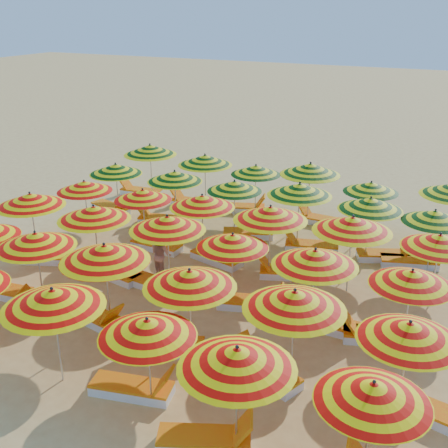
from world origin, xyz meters
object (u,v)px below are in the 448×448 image
(lounger_20, at_px, (111,208))
(lounger_24, at_px, (386,255))
(lounger_5, at_px, (1,290))
(umbrella_21, at_px, (270,213))
(umbrella_34, at_px, (371,187))
(umbrella_2, at_px, (53,299))
(umbrella_12, at_px, (30,200))
(umbrella_33, at_px, (310,169))
(umbrella_31, at_px, (205,160))
(umbrella_19, at_px, (143,195))
(umbrella_24, at_px, (116,169))
(umbrella_29, at_px, (435,216))
(umbrella_7, at_px, (36,240))
(umbrella_4, at_px, (237,358))
(lounger_29, at_px, (321,220))
(umbrella_14, at_px, (167,223))
(umbrella_23, at_px, (440,241))
(umbrella_32, at_px, (256,170))
(umbrella_17, at_px, (412,278))
(lounger_19, at_px, (287,272))
(lounger_11, at_px, (48,257))
(lounger_15, at_px, (332,325))
(umbrella_5, at_px, (373,393))
(umbrella_8, at_px, (105,253))
(umbrella_20, at_px, (202,201))
(lounger_2, at_px, (134,388))
(umbrella_16, at_px, (315,258))
(lounger_7, at_px, (95,317))
(lounger_22, at_px, (249,233))
(lounger_8, at_px, (165,346))
(lounger_12, at_px, (114,273))
(umbrella_27, at_px, (300,190))
(lounger_21, at_px, (161,219))
(umbrella_10, at_px, (295,300))
(lounger_17, at_px, (155,245))
(lounger_28, at_px, (244,208))
(lounger_25, at_px, (411,261))
(umbrella_30, at_px, (150,150))
(lounger_27, at_px, (192,202))
(lounger_3, at_px, (207,439))
(umbrella_22, at_px, (352,224))
(umbrella_11, at_px, (409,332))
(umbrella_9, at_px, (190,279))
(lounger_13, at_px, (148,281))
(lounger_26, at_px, (140,191))

(lounger_20, xyz_separation_m, lounger_24, (10.41, 0.20, 0.00))
(lounger_5, bearing_deg, umbrella_21, -151.87)
(umbrella_34, bearing_deg, umbrella_2, -110.41)
(umbrella_12, distance_m, umbrella_33, 9.49)
(umbrella_31, bearing_deg, umbrella_19, -92.19)
(umbrella_24, distance_m, umbrella_29, 11.18)
(umbrella_7, xyz_separation_m, umbrella_29, (8.93, 6.64, -0.15))
(umbrella_4, relative_size, lounger_29, 1.34)
(umbrella_2, distance_m, umbrella_14, 4.61)
(umbrella_23, relative_size, umbrella_32, 1.05)
(umbrella_14, relative_size, umbrella_19, 1.02)
(umbrella_7, distance_m, lounger_29, 10.40)
(umbrella_17, xyz_separation_m, lounger_19, (-3.67, 2.18, -1.63))
(lounger_11, distance_m, lounger_15, 9.03)
(umbrella_5, height_order, umbrella_8, umbrella_8)
(umbrella_20, relative_size, lounger_2, 1.42)
(umbrella_16, distance_m, lounger_7, 5.71)
(umbrella_34, xyz_separation_m, lounger_22, (-3.58, -1.98, -1.58))
(lounger_7, xyz_separation_m, lounger_8, (2.28, -0.34, 0.00))
(umbrella_8, relative_size, umbrella_20, 0.92)
(umbrella_33, height_order, lounger_12, umbrella_33)
(umbrella_27, bearing_deg, lounger_21, -177.66)
(umbrella_14, relative_size, lounger_7, 1.31)
(umbrella_7, xyz_separation_m, lounger_24, (7.66, 6.91, -1.76))
(umbrella_27, relative_size, lounger_12, 1.49)
(umbrella_10, height_order, lounger_2, umbrella_10)
(umbrella_14, height_order, umbrella_16, umbrella_14)
(umbrella_32, relative_size, lounger_17, 1.17)
(lounger_12, distance_m, lounger_15, 6.57)
(umbrella_12, xyz_separation_m, lounger_20, (-0.46, 4.49, -1.80))
(umbrella_23, xyz_separation_m, lounger_19, (-4.01, -0.15, -1.68))
(umbrella_20, distance_m, lounger_28, 4.76)
(umbrella_23, height_order, lounger_25, umbrella_23)
(lounger_25, bearing_deg, umbrella_2, -139.92)
(lounger_2, bearing_deg, umbrella_34, 65.03)
(umbrella_5, height_order, umbrella_12, umbrella_12)
(umbrella_10, bearing_deg, umbrella_30, 135.59)
(umbrella_5, height_order, umbrella_24, umbrella_24)
(umbrella_14, height_order, lounger_27, umbrella_14)
(lounger_3, relative_size, lounger_5, 1.02)
(umbrella_31, bearing_deg, umbrella_16, -46.04)
(umbrella_2, relative_size, umbrella_17, 1.07)
(umbrella_21, height_order, umbrella_22, umbrella_22)
(umbrella_19, bearing_deg, umbrella_11, -27.70)
(umbrella_9, xyz_separation_m, lounger_12, (-3.93, 2.41, -1.79))
(lounger_19, height_order, lounger_25, same)
(umbrella_14, xyz_separation_m, lounger_15, (4.76, -0.18, -1.81))
(lounger_19, bearing_deg, umbrella_16, 101.29)
(umbrella_22, xyz_separation_m, lounger_20, (-9.81, 2.37, -1.86))
(lounger_13, relative_size, lounger_26, 1.00)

